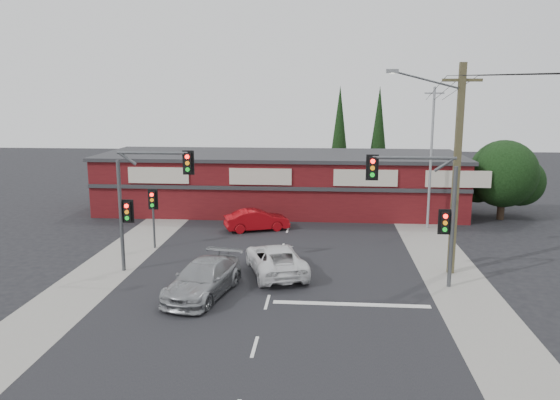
# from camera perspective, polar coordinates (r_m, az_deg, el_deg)

# --- Properties ---
(ground) EXTENTS (120.00, 120.00, 0.00)m
(ground) POSITION_cam_1_polar(r_m,az_deg,el_deg) (24.70, -0.96, -9.32)
(ground) COLOR black
(ground) RESTS_ON ground
(road_strip) EXTENTS (14.00, 70.00, 0.01)m
(road_strip) POSITION_cam_1_polar(r_m,az_deg,el_deg) (29.42, 0.02, -5.91)
(road_strip) COLOR black
(road_strip) RESTS_ON ground
(verge_left) EXTENTS (3.00, 70.00, 0.02)m
(verge_left) POSITION_cam_1_polar(r_m,az_deg,el_deg) (31.26, -15.78, -5.30)
(verge_left) COLOR gray
(verge_left) RESTS_ON ground
(verge_right) EXTENTS (3.00, 70.00, 0.02)m
(verge_right) POSITION_cam_1_polar(r_m,az_deg,el_deg) (29.97, 16.53, -6.06)
(verge_right) COLOR gray
(verge_right) RESTS_ON ground
(stop_line) EXTENTS (6.50, 0.35, 0.01)m
(stop_line) POSITION_cam_1_polar(r_m,az_deg,el_deg) (23.22, 7.45, -10.75)
(stop_line) COLOR silver
(stop_line) RESTS_ON ground
(white_suv) EXTENTS (3.76, 5.58, 1.42)m
(white_suv) POSITION_cam_1_polar(r_m,az_deg,el_deg) (26.58, -0.46, -6.20)
(white_suv) COLOR white
(white_suv) RESTS_ON ground
(silver_suv) EXTENTS (3.13, 5.45, 1.49)m
(silver_suv) POSITION_cam_1_polar(r_m,az_deg,el_deg) (24.02, -8.02, -8.15)
(silver_suv) COLOR #949799
(silver_suv) RESTS_ON ground
(red_sedan) EXTENTS (4.31, 2.75, 1.34)m
(red_sedan) POSITION_cam_1_polar(r_m,az_deg,el_deg) (34.75, -2.44, -2.11)
(red_sedan) COLOR #A10910
(red_sedan) RESTS_ON ground
(lane_dashes) EXTENTS (0.12, 50.98, 0.01)m
(lane_dashes) POSITION_cam_1_polar(r_m,az_deg,el_deg) (31.03, 0.28, -4.98)
(lane_dashes) COLOR silver
(lane_dashes) RESTS_ON ground
(shop_building) EXTENTS (27.30, 8.40, 4.22)m
(shop_building) POSITION_cam_1_polar(r_m,az_deg,el_deg) (40.67, 0.02, 1.96)
(shop_building) COLOR #4D0F13
(shop_building) RESTS_ON ground
(tree_cluster) EXTENTS (5.90, 5.10, 5.50)m
(tree_cluster) POSITION_cam_1_polar(r_m,az_deg,el_deg) (40.81, 22.37, 2.23)
(tree_cluster) COLOR #2D2116
(tree_cluster) RESTS_ON ground
(conifer_near) EXTENTS (1.80, 1.80, 9.25)m
(conifer_near) POSITION_cam_1_polar(r_m,az_deg,el_deg) (47.14, 6.23, 7.26)
(conifer_near) COLOR #2D2116
(conifer_near) RESTS_ON ground
(conifer_far) EXTENTS (1.80, 1.80, 9.25)m
(conifer_far) POSITION_cam_1_polar(r_m,az_deg,el_deg) (49.35, 10.28, 7.32)
(conifer_far) COLOR #2D2116
(conifer_far) RESTS_ON ground
(traffic_mast_left) EXTENTS (3.77, 0.27, 5.97)m
(traffic_mast_left) POSITION_cam_1_polar(r_m,az_deg,el_deg) (26.93, -14.29, 0.74)
(traffic_mast_left) COLOR #47494C
(traffic_mast_left) RESTS_ON ground
(traffic_mast_right) EXTENTS (3.96, 0.27, 5.97)m
(traffic_mast_right) POSITION_cam_1_polar(r_m,az_deg,el_deg) (24.90, 15.17, -0.10)
(traffic_mast_right) COLOR #47494C
(traffic_mast_right) RESTS_ON ground
(pedestal_signal) EXTENTS (0.55, 0.27, 3.38)m
(pedestal_signal) POSITION_cam_1_polar(r_m,az_deg,el_deg) (31.18, -13.13, -0.67)
(pedestal_signal) COLOR #47494C
(pedestal_signal) RESTS_ON ground
(utility_pole) EXTENTS (4.38, 0.59, 10.00)m
(utility_pole) POSITION_cam_1_polar(r_m,az_deg,el_deg) (26.90, 17.74, 3.70)
(utility_pole) COLOR brown
(utility_pole) RESTS_ON ground
(steel_pole) EXTENTS (1.20, 0.16, 9.00)m
(steel_pole) POSITION_cam_1_polar(r_m,az_deg,el_deg) (35.87, 15.50, 4.46)
(steel_pole) COLOR gray
(steel_pole) RESTS_ON ground
(power_lines) EXTENTS (2.01, 29.00, 1.22)m
(power_lines) POSITION_cam_1_polar(r_m,az_deg,el_deg) (21.46, 21.87, 11.44)
(power_lines) COLOR black
(power_lines) RESTS_ON ground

